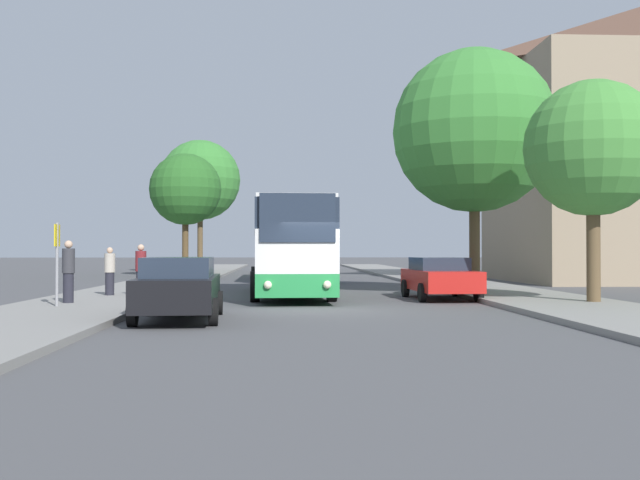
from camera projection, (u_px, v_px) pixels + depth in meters
name	position (u px, v px, depth m)	size (l,w,h in m)	color
ground_plane	(327.00, 310.00, 20.85)	(300.00, 300.00, 0.00)	#4C4C4F
sidewalk_left	(73.00, 308.00, 20.50)	(4.00, 120.00, 0.15)	gray
sidewalk_right	(573.00, 306.00, 21.20)	(4.00, 120.00, 0.15)	gray
bus_front	(289.00, 247.00, 27.57)	(3.08, 11.62, 3.37)	#238942
bus_middle	(291.00, 248.00, 41.47)	(2.92, 11.79, 3.37)	silver
parked_car_left_curb	(179.00, 287.00, 17.83)	(2.12, 4.75, 1.50)	black
parked_car_right_near	(440.00, 277.00, 25.50)	(2.16, 4.58, 1.42)	red
bus_stop_sign	(57.00, 254.00, 20.31)	(0.08, 0.45, 2.28)	gray
pedestrian_waiting_near	(110.00, 271.00, 25.31)	(0.36, 0.36, 1.62)	#23232D
pedestrian_waiting_far	(141.00, 270.00, 24.93)	(0.36, 0.36, 1.72)	#23232D
pedestrian_walking_back	(68.00, 271.00, 21.65)	(0.36, 0.36, 1.81)	#23232D
tree_left_near	(185.00, 190.00, 47.55)	(4.57, 4.57, 7.69)	#513D23
tree_left_far	(200.00, 180.00, 55.13)	(5.89, 5.89, 9.65)	brown
tree_right_near	(474.00, 131.00, 28.05)	(6.14, 6.14, 9.08)	brown
tree_right_mid	(593.00, 149.00, 22.23)	(4.05, 4.05, 6.59)	brown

